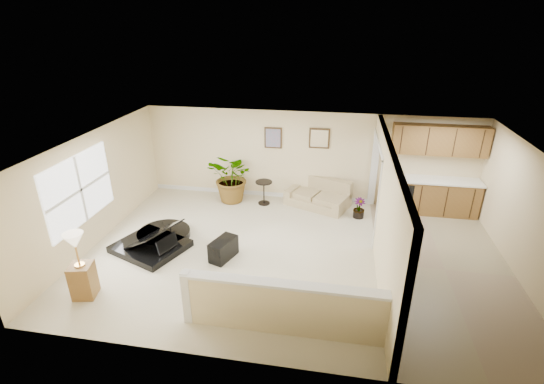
% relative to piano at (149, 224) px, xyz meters
% --- Properties ---
extents(floor, '(9.00, 9.00, 0.00)m').
position_rel_piano_xyz_m(floor, '(3.21, 0.16, -0.57)').
color(floor, beige).
rests_on(floor, ground).
extents(back_wall, '(9.00, 0.04, 2.50)m').
position_rel_piano_xyz_m(back_wall, '(3.21, 3.16, 0.68)').
color(back_wall, beige).
rests_on(back_wall, floor).
extents(front_wall, '(9.00, 0.04, 2.50)m').
position_rel_piano_xyz_m(front_wall, '(3.21, -2.84, 0.68)').
color(front_wall, beige).
rests_on(front_wall, floor).
extents(left_wall, '(0.04, 6.00, 2.50)m').
position_rel_piano_xyz_m(left_wall, '(-1.29, 0.16, 0.68)').
color(left_wall, beige).
rests_on(left_wall, floor).
extents(right_wall, '(0.04, 6.00, 2.50)m').
position_rel_piano_xyz_m(right_wall, '(7.71, 0.16, 0.68)').
color(right_wall, beige).
rests_on(right_wall, floor).
extents(ceiling, '(9.00, 6.00, 0.04)m').
position_rel_piano_xyz_m(ceiling, '(3.21, 0.16, 1.93)').
color(ceiling, silver).
rests_on(ceiling, back_wall).
extents(kitchen_vinyl, '(2.70, 6.00, 0.01)m').
position_rel_piano_xyz_m(kitchen_vinyl, '(6.36, 0.16, -0.57)').
color(kitchen_vinyl, gray).
rests_on(kitchen_vinyl, floor).
extents(interior_partition, '(0.18, 5.99, 2.50)m').
position_rel_piano_xyz_m(interior_partition, '(5.01, 0.41, 0.65)').
color(interior_partition, beige).
rests_on(interior_partition, floor).
extents(pony_half_wall, '(3.42, 0.22, 1.00)m').
position_rel_piano_xyz_m(pony_half_wall, '(3.28, -2.14, -0.05)').
color(pony_half_wall, beige).
rests_on(pony_half_wall, floor).
extents(left_window, '(0.05, 2.15, 1.45)m').
position_rel_piano_xyz_m(left_window, '(-1.28, -0.34, 0.88)').
color(left_window, white).
rests_on(left_window, left_wall).
extents(wall_art_left, '(0.48, 0.04, 0.58)m').
position_rel_piano_xyz_m(wall_art_left, '(2.26, 3.13, 1.18)').
color(wall_art_left, '#3D2B16').
rests_on(wall_art_left, back_wall).
extents(wall_mirror, '(0.55, 0.04, 0.55)m').
position_rel_piano_xyz_m(wall_mirror, '(3.51, 3.13, 1.23)').
color(wall_mirror, '#3D2B16').
rests_on(wall_mirror, back_wall).
extents(kitchen_cabinets, '(2.36, 0.65, 2.33)m').
position_rel_piano_xyz_m(kitchen_cabinets, '(6.40, 2.89, 0.30)').
color(kitchen_cabinets, brown).
rests_on(kitchen_cabinets, floor).
extents(piano, '(2.03, 2.00, 1.36)m').
position_rel_piano_xyz_m(piano, '(0.00, 0.00, 0.00)').
color(piano, black).
rests_on(piano, floor).
extents(piano_bench, '(0.55, 0.74, 0.45)m').
position_rel_piano_xyz_m(piano_bench, '(1.75, -0.19, -0.35)').
color(piano_bench, black).
rests_on(piano_bench, floor).
extents(loveseat, '(1.98, 1.51, 0.94)m').
position_rel_piano_xyz_m(loveseat, '(3.56, 2.82, -0.21)').
color(loveseat, tan).
rests_on(loveseat, floor).
extents(accent_table, '(0.46, 0.46, 0.66)m').
position_rel_piano_xyz_m(accent_table, '(2.09, 2.61, -0.14)').
color(accent_table, black).
rests_on(accent_table, floor).
extents(palm_plant, '(1.62, 1.52, 1.44)m').
position_rel_piano_xyz_m(palm_plant, '(1.22, 2.64, 0.14)').
color(palm_plant, black).
rests_on(palm_plant, floor).
extents(small_plant, '(0.38, 0.38, 0.53)m').
position_rel_piano_xyz_m(small_plant, '(4.66, 2.23, -0.34)').
color(small_plant, black).
rests_on(small_plant, floor).
extents(lamp_stand, '(0.47, 0.47, 1.32)m').
position_rel_piano_xyz_m(lamp_stand, '(-0.44, -1.84, -0.01)').
color(lamp_stand, brown).
rests_on(lamp_stand, floor).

